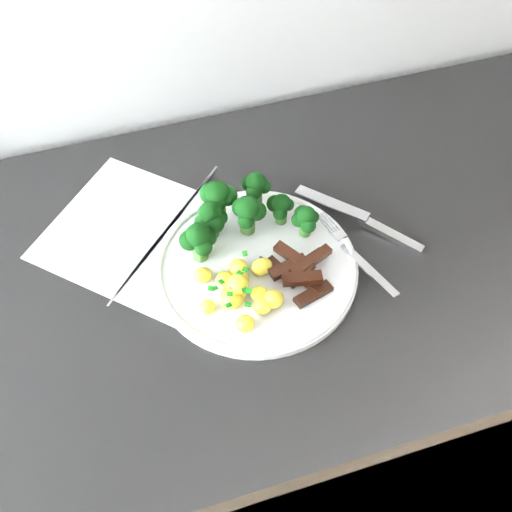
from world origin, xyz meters
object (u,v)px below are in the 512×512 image
plate (256,267)px  fork (358,257)px  broccoli (237,212)px  knife (374,226)px  potatoes (242,288)px  recipe_paper (158,242)px  beef_strips (299,271)px  counter (283,395)px

plate → fork: (0.13, -0.03, 0.01)m
broccoli → knife: bearing=-14.2°
potatoes → fork: 0.16m
plate → fork: size_ratio=1.68×
plate → broccoli: 0.07m
broccoli → plate: bearing=-84.4°
recipe_paper → potatoes: (0.08, -0.12, 0.02)m
potatoes → plate: bearing=50.4°
beef_strips → knife: 0.13m
counter → knife: size_ratio=14.61×
fork → recipe_paper: bearing=154.3°
fork → broccoli: bearing=144.9°
counter → beef_strips: (-0.01, -0.04, 0.45)m
potatoes → beef_strips: bearing=4.3°
broccoli → fork: bearing=-35.1°
beef_strips → counter: bearing=76.5°
counter → broccoli: 0.49m
fork → knife: fork is taller
potatoes → knife: bearing=14.6°
fork → plate: bearing=165.8°
broccoli → potatoes: size_ratio=1.76×
counter → broccoli: size_ratio=12.44×
plate → broccoli: (-0.01, 0.06, 0.04)m
counter → plate: plate is taller
counter → beef_strips: 0.45m
beef_strips → fork: 0.08m
potatoes → broccoli: bearing=76.2°
recipe_paper → plate: (0.11, -0.08, 0.01)m
fork → counter: bearing=149.1°
plate → broccoli: broccoli is taller
broccoli → knife: size_ratio=1.17×
counter → potatoes: (-0.09, -0.05, 0.45)m
plate → knife: 0.17m
plate → broccoli: bearing=95.6°
plate → knife: bearing=5.4°
counter → potatoes: bearing=-151.8°
counter → plate: 0.44m
counter → potatoes: size_ratio=21.89×
potatoes → counter: bearing=28.2°
recipe_paper → beef_strips: (0.16, -0.11, 0.02)m
recipe_paper → beef_strips: 0.19m
counter → knife: 0.45m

